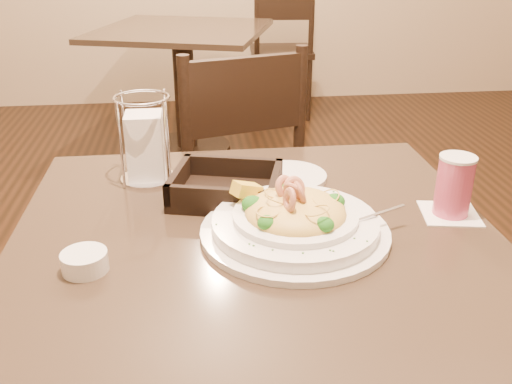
{
  "coord_description": "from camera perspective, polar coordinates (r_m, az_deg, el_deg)",
  "views": [
    {
      "loc": [
        -0.11,
        -0.91,
        1.24
      ],
      "look_at": [
        0.0,
        0.02,
        0.81
      ],
      "focal_mm": 40.0,
      "sensor_mm": 36.0,
      "label": 1
    }
  ],
  "objects": [
    {
      "name": "pasta_bowl",
      "position": [
        1.04,
        3.89,
        -2.78
      ],
      "size": [
        0.38,
        0.35,
        0.11
      ],
      "rotation": [
        0.0,
        0.0,
        0.21
      ],
      "color": "white",
      "rests_on": "main_table"
    },
    {
      "name": "background_table",
      "position": [
        3.4,
        -7.27,
        12.14
      ],
      "size": [
        1.13,
        1.13,
        0.73
      ],
      "rotation": [
        0.0,
        0.0,
        -0.3
      ],
      "color": "black",
      "rests_on": "ground"
    },
    {
      "name": "drink_glass",
      "position": [
        1.16,
        19.19,
        0.55
      ],
      "size": [
        0.13,
        0.13,
        0.12
      ],
      "rotation": [
        0.0,
        0.0,
        -0.17
      ],
      "color": "white",
      "rests_on": "main_table"
    },
    {
      "name": "napkin_caddy",
      "position": [
        1.27,
        -11.0,
        4.68
      ],
      "size": [
        0.12,
        0.12,
        0.19
      ],
      "rotation": [
        0.0,
        0.0,
        -0.15
      ],
      "color": "silver",
      "rests_on": "main_table"
    },
    {
      "name": "side_plate",
      "position": [
        1.29,
        3.29,
        1.58
      ],
      "size": [
        0.19,
        0.19,
        0.01
      ],
      "primitive_type": "cylinder",
      "rotation": [
        0.0,
        0.0,
        -0.16
      ],
      "color": "white",
      "rests_on": "main_table"
    },
    {
      "name": "dining_chair_near",
      "position": [
        1.89,
        -2.47,
        1.74
      ],
      "size": [
        0.52,
        0.52,
        0.93
      ],
      "rotation": [
        0.0,
        0.0,
        3.42
      ],
      "color": "black",
      "rests_on": "ground"
    },
    {
      "name": "bread_basket",
      "position": [
        1.18,
        -2.98,
        0.3
      ],
      "size": [
        0.25,
        0.23,
        0.06
      ],
      "rotation": [
        0.0,
        0.0,
        -0.25
      ],
      "color": "black",
      "rests_on": "main_table"
    },
    {
      "name": "main_table",
      "position": [
        1.18,
        0.11,
        -14.19
      ],
      "size": [
        0.9,
        0.9,
        0.73
      ],
      "color": "black",
      "rests_on": "ground"
    },
    {
      "name": "dining_chair_far",
      "position": [
        4.06,
        2.61,
        14.39
      ],
      "size": [
        0.45,
        0.45,
        0.93
      ],
      "rotation": [
        0.0,
        0.0,
        3.08
      ],
      "color": "black",
      "rests_on": "ground"
    },
    {
      "name": "butter_ramekin",
      "position": [
        0.98,
        -16.76,
        -6.68
      ],
      "size": [
        0.08,
        0.08,
        0.03
      ],
      "primitive_type": "cylinder",
      "rotation": [
        0.0,
        0.0,
        0.07
      ],
      "color": "white",
      "rests_on": "main_table"
    }
  ]
}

